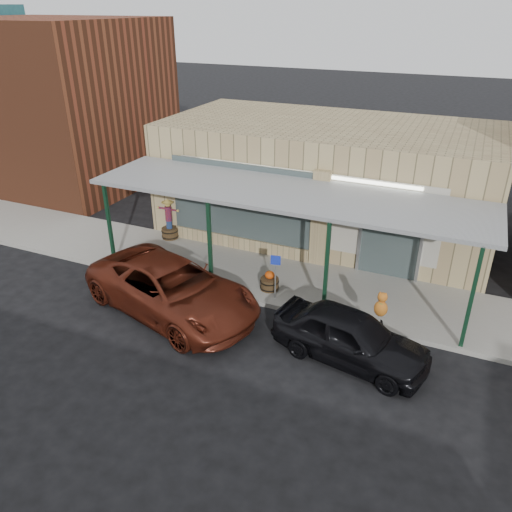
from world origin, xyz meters
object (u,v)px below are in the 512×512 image
at_px(barrel_scarecrow, 169,225).
at_px(handicap_sign, 275,271).
at_px(car_maroon, 172,288).
at_px(barrel_pumpkin, 270,282).
at_px(parked_sedan, 351,336).

bearing_deg(barrel_scarecrow, handicap_sign, -33.67).
bearing_deg(car_maroon, barrel_scarecrow, 50.15).
relative_size(barrel_pumpkin, parked_sedan, 0.16).
relative_size(barrel_scarecrow, barrel_pumpkin, 2.34).
xyz_separation_m(barrel_pumpkin, parked_sedan, (3.06, -2.14, 0.29)).
distance_m(barrel_scarecrow, barrel_pumpkin, 5.27).
xyz_separation_m(barrel_pumpkin, handicap_sign, (0.35, -0.41, 0.68)).
bearing_deg(barrel_pumpkin, car_maroon, -136.59).
height_order(parked_sedan, car_maroon, parked_sedan).
distance_m(handicap_sign, car_maroon, 3.03).
height_order(barrel_pumpkin, car_maroon, car_maroon).
relative_size(barrel_scarecrow, handicap_sign, 1.10).
bearing_deg(parked_sedan, barrel_pumpkin, 65.90).
bearing_deg(parked_sedan, handicap_sign, 68.35).
bearing_deg(handicap_sign, car_maroon, -157.46).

